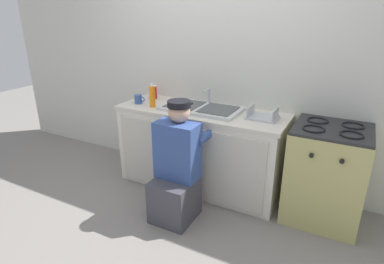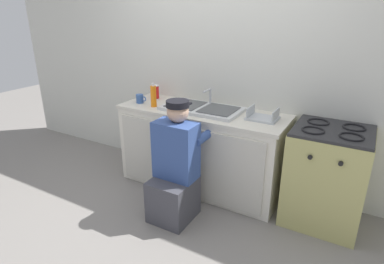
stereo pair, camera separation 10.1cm
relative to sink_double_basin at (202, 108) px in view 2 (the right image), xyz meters
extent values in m
plane|color=gray|center=(0.00, -0.30, -0.88)|extent=(12.00, 12.00, 0.00)
cube|color=silver|center=(0.00, 0.35, 0.37)|extent=(6.00, 0.10, 2.50)
cube|color=silver|center=(0.00, 0.00, -0.47)|extent=(1.71, 0.60, 0.83)
cube|color=beige|center=(-0.41, -0.31, -0.47)|extent=(0.75, 0.02, 0.73)
cube|color=beige|center=(0.41, -0.31, -0.47)|extent=(0.75, 0.02, 0.73)
cube|color=beige|center=(0.00, 0.00, -0.04)|extent=(1.75, 0.62, 0.04)
cube|color=silver|center=(0.00, 0.00, 0.00)|extent=(0.80, 0.44, 0.03)
cube|color=#4C4F51|center=(-0.19, 0.00, 0.01)|extent=(0.33, 0.35, 0.01)
cube|color=#4C4F51|center=(0.19, 0.00, 0.01)|extent=(0.33, 0.35, 0.01)
cylinder|color=#B7BABF|center=(0.00, 0.19, 0.07)|extent=(0.02, 0.02, 0.18)
cylinder|color=#B7BABF|center=(0.00, 0.11, 0.16)|extent=(0.02, 0.16, 0.02)
cube|color=tan|center=(1.25, 0.00, -0.45)|extent=(0.64, 0.60, 0.86)
cube|color=#262628|center=(1.25, 0.00, -0.01)|extent=(0.63, 0.59, 0.02)
torus|color=black|center=(1.10, -0.12, 0.01)|extent=(0.19, 0.19, 0.02)
torus|color=black|center=(1.39, -0.12, 0.01)|extent=(0.19, 0.19, 0.02)
torus|color=black|center=(1.10, 0.12, 0.01)|extent=(0.19, 0.19, 0.02)
torus|color=black|center=(1.39, 0.12, 0.01)|extent=(0.19, 0.19, 0.02)
cylinder|color=black|center=(1.14, -0.31, -0.15)|extent=(0.04, 0.02, 0.04)
cylinder|color=black|center=(1.36, -0.31, -0.15)|extent=(0.04, 0.02, 0.04)
cube|color=#3F3F47|center=(0.06, -0.65, -0.68)|extent=(0.36, 0.40, 0.40)
cube|color=#334C8C|center=(0.06, -0.59, -0.22)|extent=(0.38, 0.22, 0.52)
sphere|color=tan|center=(0.06, -0.55, 0.12)|extent=(0.19, 0.19, 0.19)
cylinder|color=black|center=(0.06, -0.55, 0.19)|extent=(0.20, 0.20, 0.06)
cube|color=black|center=(0.06, -0.47, 0.17)|extent=(0.13, 0.09, 0.02)
cylinder|color=#334C8C|center=(-0.11, -0.39, -0.13)|extent=(0.08, 0.30, 0.08)
cylinder|color=#334C8C|center=(0.23, -0.39, -0.13)|extent=(0.08, 0.30, 0.08)
cylinder|color=orange|center=(-0.50, -0.14, 0.09)|extent=(0.06, 0.06, 0.22)
cylinder|color=white|center=(-0.50, -0.14, 0.22)|extent=(0.03, 0.03, 0.03)
cylinder|color=#513823|center=(-0.65, 0.07, 0.02)|extent=(0.04, 0.04, 0.08)
cylinder|color=black|center=(-0.65, 0.07, 0.08)|extent=(0.04, 0.04, 0.02)
cylinder|color=red|center=(-0.68, 0.14, 0.05)|extent=(0.08, 0.08, 0.14)
cylinder|color=white|center=(-0.68, 0.14, 0.13)|extent=(0.08, 0.08, 0.01)
cylinder|color=#335699|center=(-0.71, -0.11, 0.03)|extent=(0.08, 0.08, 0.09)
torus|color=#335699|center=(-0.65, -0.11, 0.03)|extent=(0.06, 0.01, 0.06)
cube|color=#B2B7BC|center=(0.63, 0.02, -0.01)|extent=(0.28, 0.22, 0.02)
cube|color=#B2B7BC|center=(0.51, 0.02, 0.04)|extent=(0.01, 0.21, 0.10)
cube|color=#B2B7BC|center=(0.75, 0.02, 0.04)|extent=(0.01, 0.21, 0.10)
camera|label=1|loc=(1.38, -2.81, 0.95)|focal=30.00mm
camera|label=2|loc=(1.46, -2.76, 0.95)|focal=30.00mm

